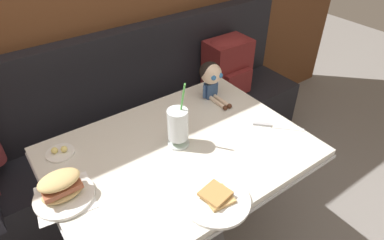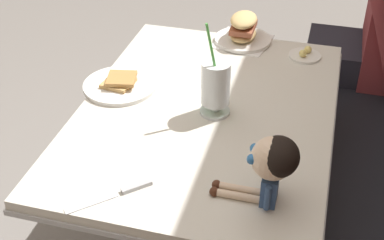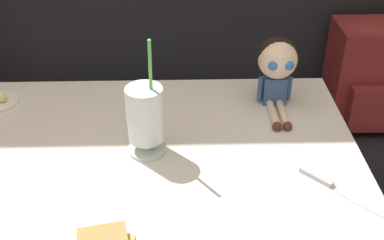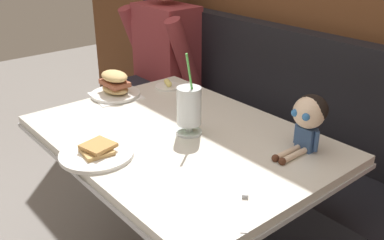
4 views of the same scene
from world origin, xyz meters
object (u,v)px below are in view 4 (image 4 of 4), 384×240
at_px(milkshake_glass, 189,108).
at_px(diner_patron, 161,54).
at_px(sandwich_plate, 115,86).
at_px(seated_doll, 309,115).
at_px(toast_plate, 97,153).
at_px(butter_knife, 245,196).
at_px(butter_saucer, 168,86).

height_order(milkshake_glass, diner_patron, diner_patron).
bearing_deg(milkshake_glass, diner_patron, 149.18).
distance_m(milkshake_glass, diner_patron, 1.08).
relative_size(sandwich_plate, seated_doll, 1.05).
relative_size(toast_plate, seated_doll, 1.15).
bearing_deg(diner_patron, seated_doll, -14.27).
bearing_deg(sandwich_plate, diner_patron, 126.33).
distance_m(sandwich_plate, butter_knife, 0.94).
relative_size(butter_knife, diner_patron, 0.23).
bearing_deg(butter_knife, milkshake_glass, 161.33).
relative_size(sandwich_plate, butter_saucer, 1.90).
relative_size(milkshake_glass, butter_saucer, 2.62).
bearing_deg(butter_knife, butter_saucer, 156.27).
bearing_deg(butter_saucer, seated_doll, -1.06).
distance_m(toast_plate, butter_saucer, 0.70).
distance_m(toast_plate, seated_doll, 0.72).
bearing_deg(seated_doll, milkshake_glass, -147.69).
bearing_deg(milkshake_glass, butter_saucer, 151.81).
relative_size(milkshake_glass, seated_doll, 1.45).
bearing_deg(butter_saucer, diner_patron, 146.83).
height_order(milkshake_glass, butter_knife, milkshake_glass).
relative_size(toast_plate, milkshake_glass, 0.79).
bearing_deg(toast_plate, seated_doll, 53.69).
height_order(sandwich_plate, seated_doll, seated_doll).
distance_m(butter_knife, seated_doll, 0.39).
relative_size(toast_plate, diner_patron, 0.31).
xyz_separation_m(milkshake_glass, diner_patron, (-0.92, 0.55, -0.10)).
distance_m(seated_doll, diner_patron, 1.32).
distance_m(toast_plate, sandwich_plate, 0.56).
xyz_separation_m(milkshake_glass, sandwich_plate, (-0.51, -0.01, -0.06)).
bearing_deg(butter_saucer, toast_plate, -56.94).
xyz_separation_m(toast_plate, butter_knife, (0.49, 0.20, -0.01)).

